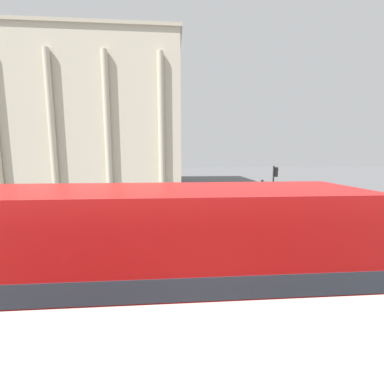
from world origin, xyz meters
name	(u,v)px	position (x,y,z in m)	size (l,w,h in m)	color
double_decker_bus	(127,273)	(-1.84, 3.41, 2.35)	(10.27, 2.72, 4.25)	black
plaza_building_left	(93,114)	(-13.77, 42.72, 11.60)	(29.29, 13.44, 23.19)	beige
traffic_light_near	(263,205)	(3.76, 10.37, 2.44)	(0.42, 0.24, 3.73)	black
traffic_light_mid	(274,186)	(6.72, 16.25, 2.70)	(0.42, 0.24, 4.17)	black
car_white	(140,199)	(-3.98, 22.92, 0.70)	(4.20, 1.93, 1.35)	black
car_silver	(268,201)	(8.09, 20.83, 0.70)	(4.20, 1.93, 1.35)	black
pedestrian_yellow	(197,222)	(0.65, 12.54, 1.03)	(0.32, 0.32, 1.78)	#282B33
pedestrian_grey	(258,214)	(4.96, 14.44, 1.03)	(0.32, 0.32, 1.78)	#282B33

